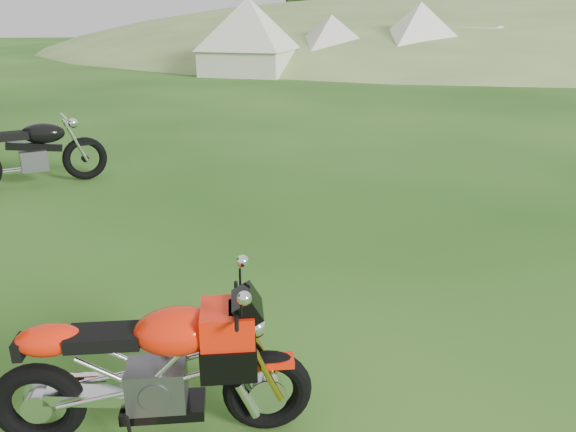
{
  "coord_description": "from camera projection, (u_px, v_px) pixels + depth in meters",
  "views": [
    {
      "loc": [
        -0.81,
        -4.9,
        2.46
      ],
      "look_at": [
        0.0,
        0.4,
        0.51
      ],
      "focal_mm": 35.0,
      "sensor_mm": 36.0,
      "label": 1
    }
  ],
  "objects": [
    {
      "name": "caravan",
      "position": [
        459.0,
        48.0,
        25.75
      ],
      "size": [
        4.4,
        3.19,
        1.88
      ],
      "primitive_type": null,
      "rotation": [
        0.0,
        0.0,
        -0.39
      ],
      "color": "white",
      "rests_on": "ground"
    },
    {
      "name": "hedgerow",
      "position": [
        503.0,
        44.0,
        46.09
      ],
      "size": [
        36.0,
        1.2,
        8.6
      ],
      "primitive_type": null,
      "color": "black",
      "rests_on": "ground"
    },
    {
      "name": "ground",
      "position": [
        294.0,
        278.0,
        5.5
      ],
      "size": [
        120.0,
        120.0,
        0.0
      ],
      "primitive_type": "plane",
      "color": "#133F0D",
      "rests_on": "ground"
    },
    {
      "name": "hillside",
      "position": [
        503.0,
        44.0,
        46.09
      ],
      "size": [
        80.0,
        64.0,
        8.0
      ],
      "primitive_type": "ellipsoid",
      "color": "olive",
      "rests_on": "ground"
    },
    {
      "name": "sport_motorcycle",
      "position": [
        152.0,
        359.0,
        3.29
      ],
      "size": [
        1.83,
        0.55,
        1.08
      ],
      "primitive_type": null,
      "rotation": [
        0.0,
        0.0,
        -0.06
      ],
      "color": "red",
      "rests_on": "ground"
    },
    {
      "name": "tent_mid",
      "position": [
        331.0,
        41.0,
        25.19
      ],
      "size": [
        3.24,
        3.24,
        2.48
      ],
      "primitive_type": null,
      "rotation": [
        0.0,
        0.0,
        0.15
      ],
      "color": "beige",
      "rests_on": "ground"
    },
    {
      "name": "vintage_moto_b",
      "position": [
        31.0,
        151.0,
        8.24
      ],
      "size": [
        2.11,
        1.16,
        1.09
      ],
      "primitive_type": null,
      "rotation": [
        0.0,
        0.0,
        0.35
      ],
      "color": "black",
      "rests_on": "ground"
    },
    {
      "name": "tent_left",
      "position": [
        249.0,
        39.0,
        23.12
      ],
      "size": [
        4.41,
        4.41,
        2.88
      ],
      "primitive_type": null,
      "rotation": [
        0.0,
        0.0,
        -0.43
      ],
      "color": "beige",
      "rests_on": "ground"
    },
    {
      "name": "tent_right",
      "position": [
        419.0,
        38.0,
        24.63
      ],
      "size": [
        3.3,
        3.3,
        2.79
      ],
      "primitive_type": null,
      "rotation": [
        0.0,
        0.0,
        0.03
      ],
      "color": "white",
      "rests_on": "ground"
    }
  ]
}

